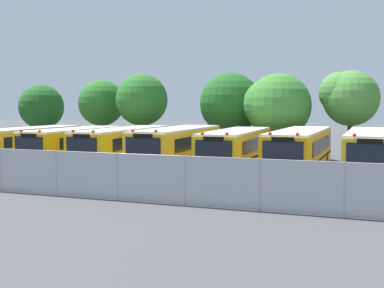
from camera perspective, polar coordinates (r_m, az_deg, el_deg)
The scene contains 15 objects.
ground_plane at distance 30.86m, azimuth -1.66°, elevation -2.91°, with size 160.00×160.00×0.00m, color #424244.
school_bus_0 at distance 36.42m, azimuth -18.70°, elevation 0.11°, with size 2.46×10.21×2.53m.
school_bus_1 at distance 34.18m, azimuth -13.57°, elevation -0.03°, with size 2.73×9.28×2.56m.
school_bus_2 at distance 32.20m, azimuth -8.02°, elevation -0.16°, with size 2.50×9.83×2.63m.
school_bus_3 at distance 30.51m, azimuth -1.73°, elevation -0.30°, with size 2.74×9.61×2.72m.
school_bus_4 at distance 29.69m, azimuth 5.15°, elevation -0.54°, with size 2.60×9.65×2.63m.
school_bus_5 at distance 28.89m, azimuth 12.42°, elevation -0.69°, with size 2.69×10.33×2.72m.
school_bus_6 at distance 28.41m, azimuth 20.08°, elevation -0.94°, with size 2.64×9.88×2.73m.
tree_0 at distance 48.55m, azimuth -17.01°, elevation 4.12°, with size 4.22×4.22×5.92m.
tree_1 at distance 44.04m, azimuth -10.39°, elevation 4.86°, with size 4.04×4.04×6.19m.
tree_2 at distance 40.67m, azimuth -6.00°, elevation 5.30°, with size 4.34×4.27×6.55m.
tree_3 at distance 38.50m, azimuth 4.50°, elevation 4.64°, with size 4.81×4.81×6.53m.
tree_4 at distance 36.61m, azimuth 9.65°, elevation 4.44°, with size 4.99×4.80×6.33m.
tree_5 at distance 37.05m, azimuth 17.63°, elevation 5.25°, with size 4.27×4.01×6.49m.
chainlink_fence at distance 21.70m, azimuth -12.20°, elevation -3.44°, with size 27.57×0.07×2.02m.
Camera 1 is at (11.44, -28.37, 4.06)m, focal length 45.91 mm.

